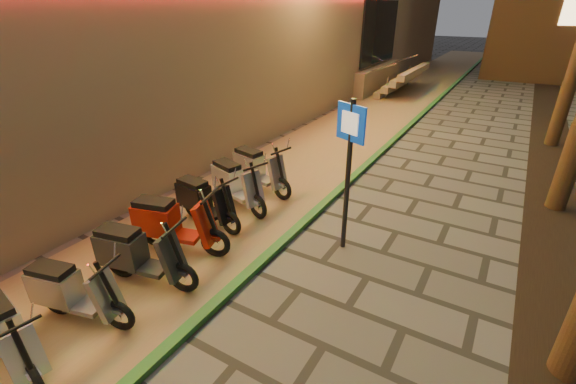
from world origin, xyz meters
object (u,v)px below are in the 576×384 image
Objects in this scene: scooter_5 at (136,254)px; scooter_8 at (235,183)px; scooter_7 at (202,200)px; pedestrian_sign at (349,157)px; scooter_3 at (9,335)px; scooter_9 at (257,169)px; scooter_4 at (70,291)px; scooter_6 at (170,223)px.

scooter_5 and scooter_8 have the same top height.
scooter_5 is 1.05× the size of scooter_7.
pedestrian_sign is 5.34m from scooter_3.
scooter_9 is (0.04, 1.90, 0.03)m from scooter_7.
pedestrian_sign is at bearing 19.02° from scooter_7.
scooter_9 reaches higher than scooter_4.
scooter_4 is at bearing -102.58° from pedestrian_sign.
scooter_3 is 5.78m from scooter_9.
scooter_5 is 2.97m from scooter_8.
scooter_9 is at bearing 77.33° from scooter_6.
pedestrian_sign is 3.82m from scooter_5.
scooter_5 is at bearing -93.01° from scooter_6.
scooter_7 is 1.90m from scooter_9.
scooter_4 is 0.90× the size of scooter_9.
scooter_5 is 0.97m from scooter_6.
scooter_4 is (-0.07, 0.85, 0.02)m from scooter_3.
pedestrian_sign is 3.33m from scooter_9.
pedestrian_sign is 1.60× the size of scooter_8.
pedestrian_sign is at bearing -11.90° from scooter_9.
pedestrian_sign reaches higher than scooter_6.
scooter_7 is (-2.85, -0.65, -1.29)m from pedestrian_sign.
scooter_3 is at bearing -99.53° from scooter_4.
scooter_4 is 4.93m from scooter_9.
scooter_7 is at bearing 105.10° from scooter_3.
scooter_8 is (-0.31, 2.96, -0.00)m from scooter_5.
scooter_4 is 0.92× the size of scooter_8.
scooter_6 reaches higher than scooter_4.
scooter_8 is at bearing 103.15° from scooter_3.
scooter_3 is 3.89m from scooter_7.
scooter_9 is (-0.31, 5.77, 0.08)m from scooter_3.
scooter_3 is 0.85m from scooter_4.
scooter_3 is 0.88× the size of scooter_8.
scooter_8 is (-0.27, 4.85, 0.07)m from scooter_3.
scooter_9 is at bearing 109.94° from scooter_8.
scooter_3 is 1.89m from scooter_5.
scooter_5 is (-2.46, -2.63, -1.27)m from pedestrian_sign.
scooter_4 is at bearing -102.76° from scooter_6.
scooter_5 reaches higher than scooter_3.
scooter_3 is at bearing -104.05° from scooter_5.
scooter_8 reaches higher than scooter_3.
scooter_8 reaches higher than scooter_4.
scooter_6 is at bearing -125.24° from pedestrian_sign.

